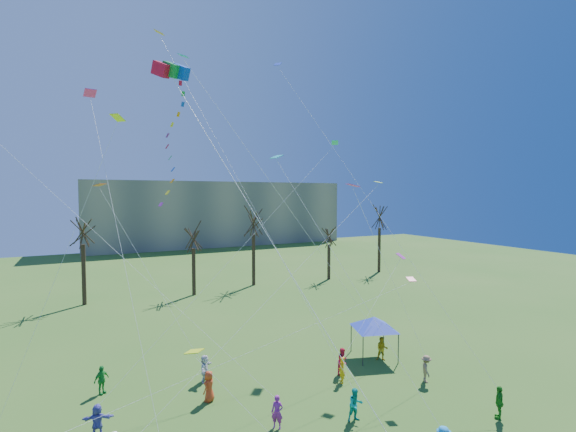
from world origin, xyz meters
TOP-DOWN VIEW (x-y plane):
  - distant_building at (22.00, 82.00)m, footprint 60.00×14.00m
  - bare_tree_row at (4.49, 36.01)m, footprint 67.75×8.24m
  - big_box_kite at (-2.94, 9.43)m, footprint 3.70×7.62m
  - canopy_tent_blue at (11.45, 10.71)m, footprint 3.86×3.86m
  - festival_crowd at (-1.42, 6.49)m, footprint 27.18×15.04m
  - small_kites_aloft at (1.37, 11.86)m, footprint 30.64×19.96m

SIDE VIEW (x-z plane):
  - festival_crowd at x=-1.42m, z-range -0.06..1.76m
  - canopy_tent_blue at x=11.45m, z-range 1.06..4.10m
  - bare_tree_row at x=4.49m, z-range 1.67..12.38m
  - distant_building at x=22.00m, z-range 0.00..15.00m
  - small_kites_aloft at x=1.37m, z-range -4.53..31.57m
  - big_box_kite at x=-2.94m, z-range 3.87..25.46m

